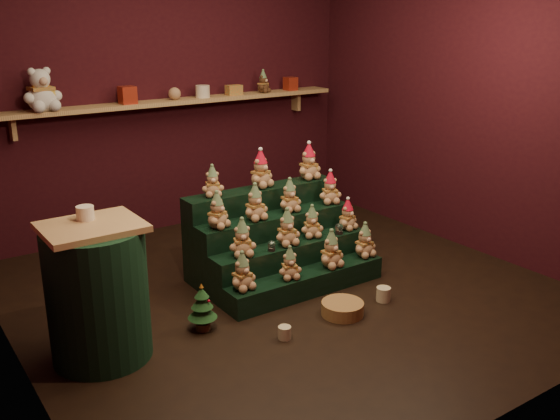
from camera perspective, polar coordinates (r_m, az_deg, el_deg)
ground at (r=5.03m, az=0.46°, el=-7.45°), size 4.00×4.00×0.00m
back_wall at (r=6.38m, az=-10.29°, el=10.80°), size 4.00×0.10×2.80m
front_wall at (r=3.19m, az=22.14°, el=3.04°), size 4.00×0.10×2.80m
right_wall at (r=6.01m, az=16.99°, el=9.91°), size 0.10×4.00×2.80m
back_shelf at (r=6.24m, az=-9.55°, el=9.70°), size 3.60×0.26×0.24m
riser_tier_front at (r=4.96m, az=2.47°, el=-6.66°), size 1.40×0.22×0.18m
riser_tier_midfront at (r=5.09m, az=0.99°, el=-4.90°), size 1.40×0.22×0.36m
riser_tier_midback at (r=5.22m, az=-0.40°, el=-3.23°), size 1.40×0.22×0.54m
riser_tier_back at (r=5.37m, az=-1.72°, el=-1.64°), size 1.40×0.22×0.72m
teddy_0 at (r=4.59m, az=-3.47°, el=-5.60°), size 0.23×0.21×0.29m
teddy_1 at (r=4.77m, az=0.90°, el=-4.86°), size 0.22×0.21×0.25m
teddy_2 at (r=4.99m, az=4.69°, el=-3.56°), size 0.23×0.21×0.30m
teddy_3 at (r=5.24m, az=7.75°, el=-2.73°), size 0.21×0.19×0.29m
teddy_4 at (r=4.72m, az=-3.48°, el=-2.52°), size 0.26×0.24×0.29m
teddy_5 at (r=4.93m, az=0.65°, el=-1.58°), size 0.23×0.21×0.29m
teddy_6 at (r=5.12m, az=2.93°, el=-1.06°), size 0.24×0.22×0.27m
teddy_7 at (r=5.32m, az=6.19°, el=-0.42°), size 0.22×0.21×0.26m
teddy_8 at (r=4.80m, az=-5.77°, el=-0.02°), size 0.26×0.26×0.28m
teddy_9 at (r=4.97m, az=-2.29°, el=0.71°), size 0.22×0.20×0.29m
teddy_10 at (r=5.18m, az=0.88°, el=1.35°), size 0.21×0.19×0.28m
teddy_11 at (r=5.42m, az=4.60°, el=2.05°), size 0.25×0.24×0.28m
teddy_12 at (r=5.01m, az=-6.19°, el=2.65°), size 0.22×0.21×0.25m
teddy_13 at (r=5.24m, az=-1.78°, el=3.77°), size 0.27×0.26×0.31m
teddy_14 at (r=5.50m, az=2.64°, el=4.44°), size 0.22×0.20×0.31m
snow_globe_a at (r=4.84m, az=-0.77°, el=-3.29°), size 0.06×0.06×0.08m
snow_globe_b at (r=4.96m, az=1.41°, el=-2.79°), size 0.06×0.06×0.08m
snow_globe_c at (r=5.22m, az=5.42°, el=-1.71°), size 0.07×0.07×0.09m
side_table at (r=4.12m, az=-16.32°, el=-7.27°), size 0.63×0.63×0.91m
table_ornament at (r=4.03m, az=-17.39°, el=-0.26°), size 0.11×0.11×0.09m
mini_christmas_tree at (r=4.42m, az=-7.13°, el=-8.81°), size 0.21×0.21×0.35m
mug_left at (r=4.33m, az=0.42°, el=-11.15°), size 0.09×0.09×0.09m
mug_right at (r=4.91m, az=9.43°, el=-7.60°), size 0.11×0.11×0.11m
wicker_basket at (r=4.67m, az=5.73°, el=-8.95°), size 0.33×0.33×0.10m
white_bear at (r=5.76m, az=-21.07°, el=10.72°), size 0.36×0.33×0.46m
brown_bear at (r=6.67m, az=-1.55°, el=11.65°), size 0.21×0.21×0.23m
gift_tin_red_a at (r=6.01m, az=-13.77°, el=10.17°), size 0.14×0.14×0.16m
gift_tin_cream at (r=6.33m, az=-7.08°, el=10.71°), size 0.14×0.14×0.12m
gift_tin_red_b at (r=6.89m, az=0.96°, el=11.47°), size 0.12×0.12×0.14m
shelf_plush_ball at (r=6.20m, az=-9.62°, el=10.45°), size 0.12×0.12×0.12m
scarf_gift_box at (r=6.51m, az=-4.24°, el=10.89°), size 0.16×0.10×0.10m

